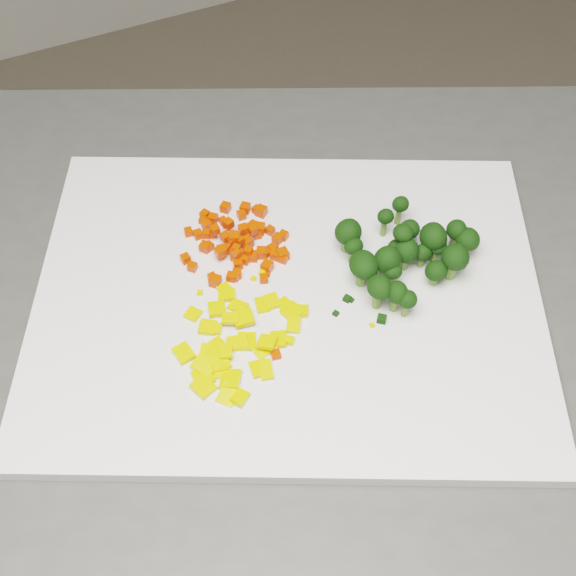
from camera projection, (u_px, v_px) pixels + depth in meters
name	position (u px, v px, depth m)	size (l,w,h in m)	color
counter_block	(313.00, 485.00, 1.16)	(0.95, 0.66, 0.90)	#434441
cutting_board	(288.00, 298.00, 0.80)	(0.50, 0.39, 0.01)	white
carrot_pile	(235.00, 237.00, 0.82)	(0.11, 0.11, 0.03)	red
pepper_pile	(246.00, 335.00, 0.75)	(0.13, 0.13, 0.02)	#DFC00B
broccoli_pile	(407.00, 245.00, 0.79)	(0.13, 0.13, 0.06)	black
carrot_cube_0	(260.00, 229.00, 0.84)	(0.01, 0.01, 0.01)	red
carrot_cube_1	(223.00, 221.00, 0.85)	(0.01, 0.01, 0.01)	red
carrot_cube_2	(205.00, 247.00, 0.82)	(0.01, 0.01, 0.01)	red
carrot_cube_3	(212.00, 277.00, 0.80)	(0.01, 0.01, 0.01)	red
carrot_cube_4	(237.00, 274.00, 0.80)	(0.01, 0.01, 0.01)	red
carrot_cube_5	(206.00, 234.00, 0.84)	(0.01, 0.01, 0.01)	red
carrot_cube_6	(240.00, 240.00, 0.82)	(0.01, 0.01, 0.01)	red
carrot_cube_7	(228.00, 224.00, 0.83)	(0.01, 0.01, 0.01)	red
carrot_cube_8	(231.00, 277.00, 0.80)	(0.01, 0.01, 0.01)	red
carrot_cube_9	(264.00, 279.00, 0.80)	(0.01, 0.01, 0.01)	red
carrot_cube_10	(252.00, 256.00, 0.82)	(0.01, 0.01, 0.01)	red
carrot_cube_11	(192.00, 267.00, 0.81)	(0.01, 0.01, 0.01)	red
carrot_cube_12	(278.00, 239.00, 0.83)	(0.01, 0.01, 0.01)	red
carrot_cube_13	(267.00, 267.00, 0.81)	(0.01, 0.01, 0.01)	red
carrot_cube_14	(231.00, 241.00, 0.82)	(0.01, 0.01, 0.01)	red
carrot_cube_15	(207.00, 225.00, 0.84)	(0.01, 0.01, 0.01)	red
carrot_cube_16	(237.00, 253.00, 0.81)	(0.01, 0.01, 0.01)	red
carrot_cube_17	(235.00, 238.00, 0.82)	(0.01, 0.01, 0.01)	red
carrot_cube_18	(209.00, 246.00, 0.82)	(0.01, 0.01, 0.01)	red
carrot_cube_19	(213.00, 218.00, 0.85)	(0.01, 0.01, 0.01)	red
carrot_cube_20	(238.00, 240.00, 0.83)	(0.01, 0.01, 0.01)	red
carrot_cube_21	(243.00, 245.00, 0.83)	(0.01, 0.01, 0.01)	red
carrot_cube_22	(238.00, 243.00, 0.83)	(0.01, 0.01, 0.01)	red
carrot_cube_23	(203.00, 220.00, 0.85)	(0.01, 0.01, 0.01)	red
carrot_cube_24	(253.00, 227.00, 0.84)	(0.01, 0.01, 0.01)	red
carrot_cube_25	(267.00, 253.00, 0.82)	(0.01, 0.01, 0.01)	red
carrot_cube_26	(275.00, 255.00, 0.82)	(0.01, 0.01, 0.01)	red
carrot_cube_27	(185.00, 259.00, 0.81)	(0.01, 0.01, 0.01)	red
carrot_cube_28	(239.00, 243.00, 0.83)	(0.01, 0.01, 0.01)	red
carrot_cube_29	(257.00, 210.00, 0.86)	(0.01, 0.01, 0.01)	red
carrot_cube_30	(241.00, 242.00, 0.83)	(0.01, 0.01, 0.01)	red
carrot_cube_31	(283.00, 235.00, 0.83)	(0.01, 0.01, 0.01)	red
carrot_cube_32	(188.00, 232.00, 0.84)	(0.01, 0.01, 0.01)	red
carrot_cube_33	(283.00, 254.00, 0.82)	(0.01, 0.01, 0.01)	red
carrot_cube_34	(254.00, 226.00, 0.84)	(0.01, 0.01, 0.01)	red
carrot_cube_35	(198.00, 234.00, 0.83)	(0.01, 0.01, 0.01)	red
carrot_cube_36	(233.00, 250.00, 0.82)	(0.01, 0.01, 0.01)	red
carrot_cube_37	(215.00, 230.00, 0.83)	(0.01, 0.01, 0.01)	red
carrot_cube_38	(220.00, 252.00, 0.81)	(0.01, 0.01, 0.01)	red
carrot_cube_39	(237.00, 255.00, 0.82)	(0.01, 0.01, 0.01)	red
carrot_cube_40	(253.00, 256.00, 0.82)	(0.01, 0.01, 0.01)	red
carrot_cube_41	(213.00, 234.00, 0.84)	(0.01, 0.01, 0.01)	red
carrot_cube_42	(236.00, 276.00, 0.80)	(0.01, 0.01, 0.01)	red
carrot_cube_43	(247.00, 243.00, 0.83)	(0.01, 0.01, 0.01)	red
carrot_cube_44	(226.00, 237.00, 0.82)	(0.01, 0.01, 0.01)	red
carrot_cube_45	(235.00, 276.00, 0.80)	(0.01, 0.01, 0.01)	red
carrot_cube_46	(245.00, 259.00, 0.81)	(0.01, 0.01, 0.01)	red
carrot_cube_47	(215.00, 281.00, 0.80)	(0.01, 0.01, 0.01)	red
carrot_cube_48	(253.00, 230.00, 0.83)	(0.01, 0.01, 0.01)	red
carrot_cube_49	(226.00, 248.00, 0.82)	(0.01, 0.01, 0.01)	red
carrot_cube_50	(238.00, 264.00, 0.81)	(0.01, 0.01, 0.01)	red
carrot_cube_51	(258.00, 235.00, 0.83)	(0.01, 0.01, 0.01)	red
carrot_cube_52	(261.00, 211.00, 0.85)	(0.01, 0.01, 0.01)	red
carrot_cube_53	(205.00, 215.00, 0.85)	(0.01, 0.01, 0.01)	red
carrot_cube_54	(222.00, 250.00, 0.81)	(0.01, 0.01, 0.01)	red
carrot_cube_55	(262.00, 253.00, 0.82)	(0.01, 0.01, 0.01)	red
carrot_cube_56	(241.00, 215.00, 0.85)	(0.01, 0.01, 0.01)	red
carrot_cube_57	(270.00, 230.00, 0.84)	(0.01, 0.01, 0.01)	red
carrot_cube_58	(227.00, 224.00, 0.84)	(0.01, 0.01, 0.01)	red
carrot_cube_59	(236.00, 249.00, 0.81)	(0.01, 0.01, 0.01)	red
carrot_cube_60	(245.00, 208.00, 0.86)	(0.01, 0.01, 0.01)	red
carrot_cube_61	(225.00, 207.00, 0.86)	(0.01, 0.01, 0.01)	red
carrot_cube_62	(273.00, 249.00, 0.82)	(0.01, 0.01, 0.01)	red
carrot_cube_63	(205.00, 245.00, 0.83)	(0.01, 0.01, 0.01)	red
carrot_cube_64	(283.00, 258.00, 0.81)	(0.01, 0.01, 0.01)	red
carrot_cube_65	(243.00, 229.00, 0.83)	(0.01, 0.01, 0.01)	red
carrot_cube_66	(248.00, 251.00, 0.81)	(0.01, 0.01, 0.01)	red
pepper_chunk_0	(225.00, 290.00, 0.79)	(0.01, 0.01, 0.00)	#DFC00B
pepper_chunk_1	(267.00, 342.00, 0.75)	(0.02, 0.02, 0.00)	#DFC00B
pepper_chunk_2	(301.00, 311.00, 0.78)	(0.01, 0.01, 0.01)	#DFC00B
pepper_chunk_3	(217.00, 309.00, 0.78)	(0.02, 0.02, 0.00)	#DFC00B
pepper_chunk_4	(293.00, 312.00, 0.77)	(0.02, 0.02, 0.01)	#DFC00B
pepper_chunk_5	(286.00, 306.00, 0.78)	(0.02, 0.01, 0.00)	#DFC00B
pepper_chunk_6	(209.00, 352.00, 0.75)	(0.02, 0.02, 0.00)	#DFC00B
pepper_chunk_7	(204.00, 366.00, 0.74)	(0.02, 0.02, 0.01)	#DFC00B
pepper_chunk_8	(184.00, 353.00, 0.75)	(0.02, 0.02, 0.01)	#DFC00B
pepper_chunk_9	(203.00, 377.00, 0.73)	(0.02, 0.02, 0.00)	#DFC00B
pepper_chunk_10	(238.00, 306.00, 0.78)	(0.02, 0.01, 0.00)	#DFC00B
pepper_chunk_11	(240.00, 398.00, 0.72)	(0.02, 0.01, 0.01)	#DFC00B
pepper_chunk_12	(231.00, 318.00, 0.76)	(0.02, 0.01, 0.00)	#DFC00B
pepper_chunk_13	(265.00, 349.00, 0.75)	(0.02, 0.01, 0.00)	#DFC00B
pepper_chunk_14	(210.00, 328.00, 0.76)	(0.02, 0.01, 0.01)	#DFC00B
pepper_chunk_15	(226.00, 352.00, 0.74)	(0.01, 0.01, 0.00)	#DFC00B
pepper_chunk_16	(227.00, 295.00, 0.79)	(0.02, 0.01, 0.01)	#DFC00B
pepper_chunk_17	(204.00, 387.00, 0.72)	(0.02, 0.02, 0.00)	#DFC00B
pepper_chunk_18	(294.00, 325.00, 0.77)	(0.02, 0.01, 0.01)	#DFC00B
pepper_chunk_19	(211.00, 359.00, 0.74)	(0.02, 0.02, 0.00)	#DFC00B
pepper_chunk_20	(259.00, 368.00, 0.74)	(0.02, 0.02, 0.00)	#DFC00B
pepper_chunk_21	(237.00, 343.00, 0.75)	(0.02, 0.02, 0.01)	#DFC00B
pepper_chunk_22	(228.00, 395.00, 0.72)	(0.02, 0.02, 0.00)	#DFC00B
pepper_chunk_23	(208.00, 327.00, 0.76)	(0.02, 0.02, 0.01)	#DFC00B
pepper_chunk_24	(244.00, 318.00, 0.77)	(0.02, 0.02, 0.00)	#DFC00B
pepper_chunk_25	(266.00, 370.00, 0.73)	(0.02, 0.01, 0.00)	#DFC00B
pepper_chunk_26	(221.00, 368.00, 0.74)	(0.02, 0.02, 0.00)	#DFC00B
pepper_chunk_27	(220.00, 364.00, 0.74)	(0.02, 0.02, 0.00)	#DFC00B
pepper_chunk_28	(247.00, 341.00, 0.75)	(0.02, 0.02, 0.00)	#DFC00B
pepper_chunk_29	(278.00, 339.00, 0.76)	(0.02, 0.02, 0.00)	#DFC00B
pepper_chunk_30	(193.00, 314.00, 0.77)	(0.01, 0.01, 0.00)	#DFC00B
pepper_chunk_31	(219.00, 348.00, 0.75)	(0.02, 0.01, 0.01)	#DFC00B
pepper_chunk_32	(262.00, 305.00, 0.78)	(0.02, 0.01, 0.00)	#DFC00B
pepper_chunk_33	(271.00, 301.00, 0.78)	(0.02, 0.01, 0.00)	#DFC00B
pepper_chunk_34	(231.00, 380.00, 0.73)	(0.02, 0.02, 0.01)	#DFC00B
pepper_chunk_35	(220.00, 362.00, 0.74)	(0.02, 0.02, 0.01)	#DFC00B
broccoli_floret_0	(396.00, 252.00, 0.81)	(0.03, 0.03, 0.03)	black
broccoli_floret_1	(435.00, 274.00, 0.79)	(0.03, 0.03, 0.03)	black
broccoli_floret_2	(422.00, 257.00, 0.80)	(0.03, 0.03, 0.03)	black
broccoli_floret_3	(453.00, 263.00, 0.79)	(0.04, 0.04, 0.04)	black
broccoli_floret_4	(408.00, 233.00, 0.82)	(0.03, 0.03, 0.03)	black
broccoli_floret_5	(399.00, 211.00, 0.84)	(0.02, 0.02, 0.04)	black
broccoli_floret_6	(386.00, 266.00, 0.79)	(0.04, 0.04, 0.04)	black
broccoli_floret_7	(436.00, 252.00, 0.80)	(0.03, 0.03, 0.03)	black
broccoli_floret_8	(406.00, 305.00, 0.76)	(0.03, 0.03, 0.03)	black
broccoli_floret_9	(402.00, 238.00, 0.79)	(0.03, 0.03, 0.03)	black
broccoli_floret_10	(347.00, 237.00, 0.81)	(0.04, 0.04, 0.04)	black
broccoli_floret_11	(431.00, 243.00, 0.80)	(0.04, 0.04, 0.04)	black
broccoli_floret_12	(465.00, 244.00, 0.81)	(0.03, 0.03, 0.03)	black
broccoli_floret_13	(353.00, 251.00, 0.81)	(0.03, 0.03, 0.03)	black
broccoli_floret_14	(392.00, 278.00, 0.78)	(0.02, 0.02, 0.03)	black
broccoli_floret_15	(454.00, 236.00, 0.81)	(0.03, 0.03, 0.04)	black
broccoli_floret_16	(405.00, 256.00, 0.80)	(0.04, 0.04, 0.04)	black
broccoli_floret_17	(384.00, 223.00, 0.83)	(0.02, 0.02, 0.03)	black
broccoli_floret_18	(395.00, 298.00, 0.77)	(0.03, 0.03, 0.03)	black
broccoli_floret_19	(362.00, 270.00, 0.78)	(0.04, 0.04, 0.04)	black
broccoli_floret_20	(378.00, 294.00, 0.77)	(0.03, 0.03, 0.04)	black
stray_bit_0	(372.00, 325.00, 0.77)	(0.00, 0.00, 0.00)	#DFC00B
stray_bit_1	(290.00, 341.00, 0.75)	(0.01, 0.01, 0.01)	#DFC00B
stray_bit_2	(200.00, 293.00, 0.79)	(0.01, 0.01, 0.00)	#DFC00B
stray_bit_3	(336.00, 313.00, 0.77)	(0.01, 0.01, 0.00)	black
stray_bit_4	(267.00, 273.00, 0.80)	(0.01, 0.01, 0.00)	red
stray_bit_5	(249.00, 320.00, 0.77)	(0.01, 0.01, 0.00)	#DFC00B
stray_bit_6	(386.00, 283.00, 0.80)	(0.01, 0.01, 0.01)	red
stray_bit_7	(276.00, 354.00, 0.74)	(0.01, 0.01, 0.01)	red
stray_bit_8	(351.00, 300.00, 0.79)	(0.00, 0.00, 0.00)	black
stray_bit_9	(382.00, 319.00, 0.77)	(0.01, 0.01, 0.01)	black
stray_bit_10	(347.00, 299.00, 0.79)	(0.01, 0.01, 0.00)	black
stray_bit_11	(253.00, 279.00, 0.80)	(0.00, 0.00, 0.00)	#DFC00B
stray_bit_12	(262.00, 273.00, 0.81)	(0.01, 0.01, 0.00)	#DFC00B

